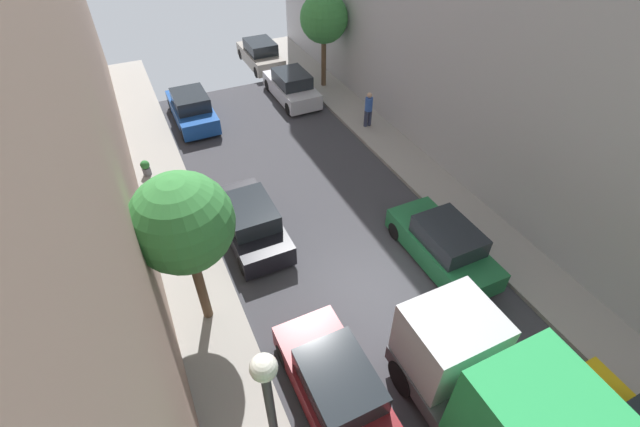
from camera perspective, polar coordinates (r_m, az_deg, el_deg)
ground at (r=14.11m, az=6.81°, el=-9.63°), size 32.00×32.00×0.00m
sidewalk_left at (r=13.03m, az=-13.30°, el=-16.55°), size 2.00×44.00×0.15m
sidewalk_right at (r=16.58m, az=21.89°, el=-3.09°), size 2.00×44.00×0.15m
parked_car_left_1 at (r=11.39m, az=2.19°, el=-21.93°), size 1.78×4.20×1.57m
parked_car_left_2 at (r=15.28m, az=-9.16°, el=-1.07°), size 1.78×4.20×1.57m
parked_car_left_3 at (r=22.80m, az=-16.57°, el=13.11°), size 1.78×4.20×1.57m
parked_car_right_2 at (r=14.83m, az=16.01°, el=-4.03°), size 1.78×4.20×1.57m
parked_car_right_3 at (r=24.17m, az=-3.78°, el=16.35°), size 1.78×4.20×1.57m
parked_car_right_4 at (r=28.53m, az=-7.86°, el=20.08°), size 1.78×4.20×1.57m
pedestrian at (r=21.31m, az=6.42°, el=13.63°), size 0.40×0.36×1.72m
street_tree_0 at (r=10.94m, az=-17.70°, el=-1.27°), size 2.55×2.55×4.98m
street_tree_1 at (r=24.43m, az=0.52°, el=24.33°), size 2.50×2.50×4.88m
potted_plant_0 at (r=19.41m, az=-22.03°, el=5.66°), size 0.37×0.37×0.68m
lamp_post at (r=8.17m, az=-6.51°, el=-24.46°), size 0.44×0.44×4.98m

